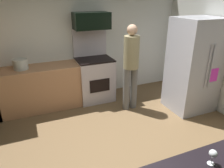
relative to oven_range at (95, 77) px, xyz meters
The scene contains 9 objects.
ground_plane 2.07m from the oven_range, 99.59° to the right, with size 5.20×4.80×0.02m, color brown.
wall_back 0.92m from the oven_range, 132.46° to the left, with size 5.20×0.12×2.60m, color silver.
lower_cabinet_run 1.24m from the oven_range, behind, with size 2.40×0.60×0.90m, color #B37D56.
oven_range is the anchor object (origin of this frame).
microwave 1.21m from the oven_range, 90.00° to the left, with size 0.74×0.38×0.34m, color black.
refrigerator 2.09m from the oven_range, 34.28° to the right, with size 0.86×0.77×1.85m.
person_cook 0.99m from the oven_range, 53.24° to the right, with size 0.31×0.30×1.73m.
wine_glass_far 3.31m from the oven_range, 90.70° to the right, with size 0.07×0.07×0.14m.
stock_pot 1.55m from the oven_range, behind, with size 0.27×0.27×0.20m, color #B9BEB7.
Camera 1 is at (-1.01, -2.25, 2.21)m, focal length 33.90 mm.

